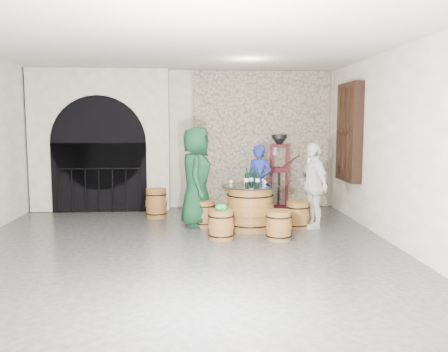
{
  "coord_description": "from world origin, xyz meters",
  "views": [
    {
      "loc": [
        0.28,
        -7.15,
        2.0
      ],
      "look_at": [
        0.76,
        1.24,
        1.05
      ],
      "focal_mm": 38.0,
      "sensor_mm": 36.0,
      "label": 1
    }
  ],
  "objects": [
    {
      "name": "shuttered_window",
      "position": [
        3.38,
        2.4,
        1.8
      ],
      "size": [
        0.23,
        1.1,
        2.0
      ],
      "color": "black",
      "rests_on": "wall_right"
    },
    {
      "name": "ceiling",
      "position": [
        0.0,
        0.0,
        3.2
      ],
      "size": [
        8.0,
        8.0,
        0.0
      ],
      "primitive_type": "plane",
      "rotation": [
        3.14,
        0.0,
        0.0
      ],
      "color": "beige",
      "rests_on": "wall_back"
    },
    {
      "name": "person_white",
      "position": [
        2.47,
        1.63,
        0.81
      ],
      "size": [
        0.62,
        1.02,
        1.63
      ],
      "primitive_type": "imported",
      "rotation": [
        0.0,
        0.0,
        -1.32
      ],
      "color": "white",
      "rests_on": "ground"
    },
    {
      "name": "wall_right",
      "position": [
        3.5,
        0.0,
        1.6
      ],
      "size": [
        0.0,
        8.0,
        8.0
      ],
      "primitive_type": "plane",
      "rotation": [
        1.57,
        0.0,
        -1.57
      ],
      "color": "silver",
      "rests_on": "ground"
    },
    {
      "name": "person_blue",
      "position": [
        1.57,
        2.63,
        0.77
      ],
      "size": [
        0.67,
        0.6,
        1.54
      ],
      "primitive_type": "imported",
      "rotation": [
        0.0,
        0.0,
        -0.53
      ],
      "color": "navy",
      "rests_on": "ground"
    },
    {
      "name": "control_box",
      "position": [
        2.05,
        3.86,
        1.35
      ],
      "size": [
        0.18,
        0.1,
        0.22
      ],
      "primitive_type": "cube",
      "color": "silver",
      "rests_on": "wall_back"
    },
    {
      "name": "tasting_glass_d",
      "position": [
        1.54,
        1.8,
        0.88
      ],
      "size": [
        0.05,
        0.05,
        0.1
      ],
      "primitive_type": null,
      "color": "#BA5D24",
      "rests_on": "barrel_table"
    },
    {
      "name": "wine_bottle_left",
      "position": [
        1.2,
        1.59,
        0.96
      ],
      "size": [
        0.08,
        0.08,
        0.32
      ],
      "color": "black",
      "rests_on": "barrel_table"
    },
    {
      "name": "tasting_glass_c",
      "position": [
        1.19,
        1.89,
        0.88
      ],
      "size": [
        0.05,
        0.05,
        0.1
      ],
      "primitive_type": null,
      "color": "#BA5D24",
      "rests_on": "barrel_table"
    },
    {
      "name": "ground",
      "position": [
        0.0,
        0.0,
        0.0
      ],
      "size": [
        8.0,
        8.0,
        0.0
      ],
      "primitive_type": "plane",
      "color": "#2A2A2C",
      "rests_on": "ground"
    },
    {
      "name": "wall_back",
      "position": [
        0.0,
        4.0,
        1.6
      ],
      "size": [
        8.0,
        0.0,
        8.0
      ],
      "primitive_type": "plane",
      "rotation": [
        1.57,
        0.0,
        0.0
      ],
      "color": "silver",
      "rests_on": "ground"
    },
    {
      "name": "side_barrel",
      "position": [
        -0.58,
        2.79,
        0.3
      ],
      "size": [
        0.46,
        0.46,
        0.61
      ],
      "rotation": [
        0.0,
        0.0,
        -0.3
      ],
      "color": "brown",
      "rests_on": "ground"
    },
    {
      "name": "wall_front",
      "position": [
        0.0,
        -4.0,
        1.6
      ],
      "size": [
        8.0,
        0.0,
        8.0
      ],
      "primitive_type": "plane",
      "rotation": [
        -1.57,
        0.0,
        0.0
      ],
      "color": "silver",
      "rests_on": "ground"
    },
    {
      "name": "arched_opening",
      "position": [
        -1.9,
        3.74,
        1.58
      ],
      "size": [
        3.1,
        0.6,
        3.19
      ],
      "color": "silver",
      "rests_on": "ground"
    },
    {
      "name": "barrel_stool_far",
      "position": [
        1.51,
        2.45,
        0.25
      ],
      "size": [
        0.46,
        0.46,
        0.51
      ],
      "color": "brown",
      "rests_on": "ground"
    },
    {
      "name": "tasting_glass_b",
      "position": [
        1.54,
        1.58,
        0.88
      ],
      "size": [
        0.05,
        0.05,
        0.1
      ],
      "primitive_type": null,
      "color": "#BA5D24",
      "rests_on": "barrel_table"
    },
    {
      "name": "tasting_glass_a",
      "position": [
        0.92,
        1.55,
        0.88
      ],
      "size": [
        0.05,
        0.05,
        0.1
      ],
      "primitive_type": null,
      "color": "#BA5D24",
      "rests_on": "barrel_table"
    },
    {
      "name": "barrel_stool_right",
      "position": [
        2.18,
        1.61,
        0.25
      ],
      "size": [
        0.46,
        0.46,
        0.51
      ],
      "color": "brown",
      "rests_on": "ground"
    },
    {
      "name": "person_green",
      "position": [
        0.27,
        1.92,
        0.96
      ],
      "size": [
        0.65,
        0.96,
        1.92
      ],
      "primitive_type": "imported",
      "rotation": [
        0.0,
        0.0,
        1.53
      ],
      "color": "#0F3820",
      "rests_on": "ground"
    },
    {
      "name": "barrel_stool_near_right",
      "position": [
        1.67,
        0.74,
        0.25
      ],
      "size": [
        0.46,
        0.46,
        0.51
      ],
      "color": "brown",
      "rests_on": "ground"
    },
    {
      "name": "stone_facing_panel",
      "position": [
        1.8,
        3.94,
        1.6
      ],
      "size": [
        3.2,
        0.12,
        3.18
      ],
      "primitive_type": "cube",
      "color": "tan",
      "rests_on": "ground"
    },
    {
      "name": "wine_bottle_right",
      "position": [
        1.3,
        1.7,
        0.96
      ],
      "size": [
        0.08,
        0.08,
        0.32
      ],
      "color": "black",
      "rests_on": "barrel_table"
    },
    {
      "name": "tasting_glass_f",
      "position": [
        0.9,
        1.57,
        0.88
      ],
      "size": [
        0.05,
        0.05,
        0.1
      ],
      "primitive_type": null,
      "color": "#BA5D24",
      "rests_on": "barrel_table"
    },
    {
      "name": "wine_bottle_center",
      "position": [
        1.4,
        1.55,
        0.96
      ],
      "size": [
        0.08,
        0.08,
        0.32
      ],
      "color": "black",
      "rests_on": "barrel_table"
    },
    {
      "name": "green_cap",
      "position": [
        0.69,
        0.84,
        0.55
      ],
      "size": [
        0.25,
        0.21,
        0.12
      ],
      "color": "#0D9346",
      "rests_on": "barrel_stool_near_left"
    },
    {
      "name": "corking_press",
      "position": [
        2.14,
        3.5,
        1.0
      ],
      "size": [
        0.72,
        0.42,
        1.73
      ],
      "rotation": [
        0.0,
        0.0,
        -0.08
      ],
      "color": "#4C0C15",
      "rests_on": "ground"
    },
    {
      "name": "barrel_table",
      "position": [
        1.27,
        1.56,
        0.41
      ],
      "size": [
        1.08,
        1.08,
        0.83
      ],
      "color": "brown",
      "rests_on": "ground"
    },
    {
      "name": "barrel_stool_near_left",
      "position": [
        0.69,
        0.84,
        0.25
      ],
      "size": [
        0.46,
        0.46,
        0.51
      ],
      "color": "brown",
      "rests_on": "ground"
    },
    {
      "name": "tasting_glass_e",
      "position": [
        1.52,
        1.41,
        0.88
      ],
      "size": [
        0.05,
        0.05,
        0.1
      ],
      "primitive_type": null,
      "color": "#BA5D24",
      "rests_on": "barrel_table"
    },
    {
      "name": "barrel_stool_left",
      "position": [
        0.4,
        1.87,
        0.25
      ],
      "size": [
        0.46,
        0.46,
        0.51
      ],
      "color": "brown",
      "rests_on": "ground"
    }
  ]
}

